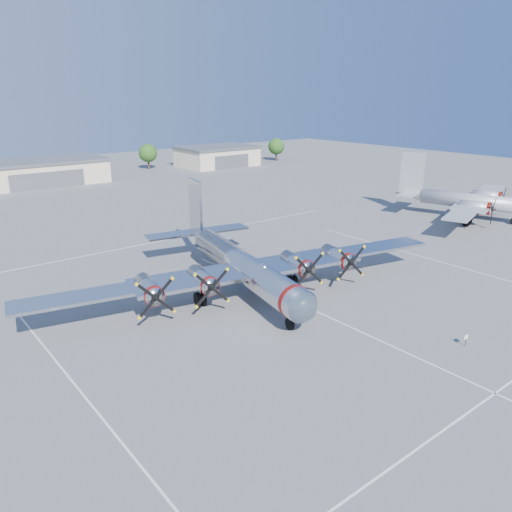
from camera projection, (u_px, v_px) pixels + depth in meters
ground at (282, 295)px, 50.23m from camera, size 260.00×260.00×0.00m
parking_lines at (293, 301)px, 48.93m from camera, size 60.00×50.08×0.01m
hangar_center at (38, 172)px, 110.36m from camera, size 28.60×14.60×5.40m
hangar_east at (217, 156)px, 138.74m from camera, size 20.60×14.60×5.40m
tree_east at (148, 153)px, 132.12m from camera, size 4.80×4.80×6.64m
tree_far_east at (276, 146)px, 148.63m from camera, size 4.80×4.80×6.64m
main_bomber_b29 at (240, 290)px, 51.64m from camera, size 48.35×37.75×9.56m
twin_engine_east at (464, 219)px, 81.00m from camera, size 37.14×31.45×10.03m
info_placard at (466, 338)px, 39.98m from camera, size 0.52×0.06×1.00m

